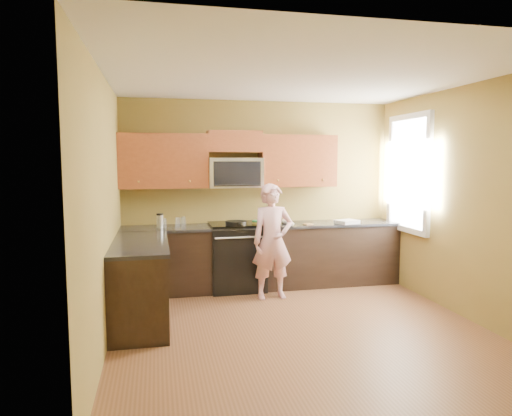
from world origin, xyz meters
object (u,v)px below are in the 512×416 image
object	(u,v)px
microwave	(235,187)
woman	(272,241)
butter_tub	(257,226)
travel_mug	(160,228)
stove	(237,256)
frying_pan	(236,225)

from	to	relation	value
microwave	woman	distance (m)	1.02
butter_tub	travel_mug	bearing A→B (deg)	176.52
woman	butter_tub	xyz separation A→B (m)	(-0.12, 0.42, 0.15)
microwave	woman	bearing A→B (deg)	-58.96
stove	travel_mug	distance (m)	1.15
travel_mug	frying_pan	bearing A→B (deg)	-11.15
butter_tub	woman	bearing A→B (deg)	-74.14
microwave	stove	bearing A→B (deg)	-90.00
stove	frying_pan	distance (m)	0.53
frying_pan	travel_mug	xyz separation A→B (m)	(-1.01, 0.20, -0.03)
microwave	frying_pan	xyz separation A→B (m)	(-0.05, -0.35, -0.50)
stove	woman	bearing A→B (deg)	-53.31
butter_tub	microwave	bearing A→B (deg)	139.93
microwave	butter_tub	distance (m)	0.64
frying_pan	woman	bearing A→B (deg)	-40.66
frying_pan	microwave	bearing A→B (deg)	76.27
woman	butter_tub	size ratio (longest dim) A/B	11.23
microwave	travel_mug	bearing A→B (deg)	-172.10
microwave	butter_tub	world-z (taller)	microwave
woman	frying_pan	world-z (taller)	woman
woman	butter_tub	bearing A→B (deg)	101.66
microwave	frying_pan	bearing A→B (deg)	-97.73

